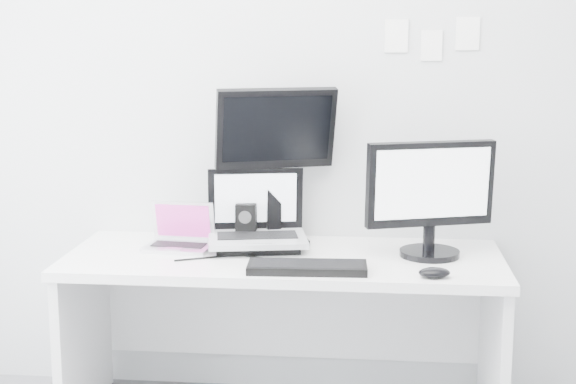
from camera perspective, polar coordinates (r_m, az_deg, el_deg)
The scene contains 12 objects.
back_wall at distance 3.77m, azimuth 0.26°, elevation 6.29°, with size 3.60×3.60×0.00m, color #B5B7BA.
desk at distance 3.64m, azimuth -0.29°, elevation -9.80°, with size 1.80×0.70×0.73m, color white.
macbook at distance 3.62m, azimuth -7.40°, elevation -2.26°, with size 0.28×0.21×0.21m, color silver.
speaker at distance 3.72m, azimuth -2.78°, elevation -2.08°, with size 0.09×0.09×0.18m, color black.
dell_laptop at distance 3.58m, azimuth -2.07°, elevation -1.22°, with size 0.41×0.32×0.34m, color #ADAFB5.
rear_monitor at distance 3.67m, azimuth -0.89°, elevation 1.89°, with size 0.51×0.18×0.70m, color black.
samsung_monitor at distance 3.51m, azimuth 9.55°, elevation -0.36°, with size 0.54×0.25×0.49m, color black.
keyboard at distance 3.30m, azimuth 1.29°, elevation -5.06°, with size 0.46×0.16×0.03m, color black.
mouse at distance 3.26m, azimuth 9.76°, elevation -5.34°, with size 0.12×0.08×0.04m, color black.
wall_note_0 at distance 3.74m, azimuth 7.26°, elevation 10.31°, with size 0.10×0.00×0.14m, color white.
wall_note_1 at distance 3.74m, azimuth 9.57°, elevation 9.64°, with size 0.09×0.00×0.13m, color white.
wall_note_2 at distance 3.75m, azimuth 11.92°, elevation 10.32°, with size 0.10×0.00×0.14m, color white.
Camera 1 is at (0.36, -2.14, 1.64)m, focal length 53.19 mm.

